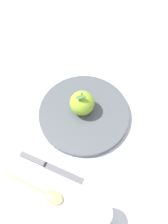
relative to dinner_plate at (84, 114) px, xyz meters
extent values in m
plane|color=silver|center=(0.05, -0.01, -0.01)|extent=(2.40, 2.40, 0.00)
cylinder|color=#4C5156|center=(0.00, 0.00, 0.00)|extent=(0.26, 0.26, 0.02)
torus|color=#4C5156|center=(0.00, 0.00, 0.00)|extent=(0.26, 0.26, 0.01)
sphere|color=#8CB22D|center=(-0.01, -0.01, 0.04)|extent=(0.07, 0.07, 0.07)
cylinder|color=#4C3319|center=(-0.01, -0.01, 0.08)|extent=(0.00, 0.00, 0.02)
ellipsoid|color=#386628|center=(0.00, -0.01, 0.09)|extent=(0.02, 0.03, 0.01)
cylinder|color=silver|center=(0.24, 0.15, 0.03)|extent=(0.07, 0.07, 0.08)
torus|color=silver|center=(0.24, 0.15, 0.06)|extent=(0.07, 0.07, 0.01)
cylinder|color=#8B959D|center=(0.24, 0.15, 0.06)|extent=(0.05, 0.05, 0.01)
cube|color=#59595E|center=(0.18, 0.03, -0.01)|extent=(0.02, 0.11, 0.00)
cube|color=#59595E|center=(0.18, -0.06, -0.01)|extent=(0.02, 0.07, 0.01)
ellipsoid|color=#D8B766|center=(0.24, 0.04, 0.00)|extent=(0.03, 0.05, 0.01)
cube|color=#D8B766|center=(0.24, -0.05, -0.01)|extent=(0.01, 0.12, 0.01)
camera|label=1|loc=(0.34, 0.17, 0.69)|focal=43.72mm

